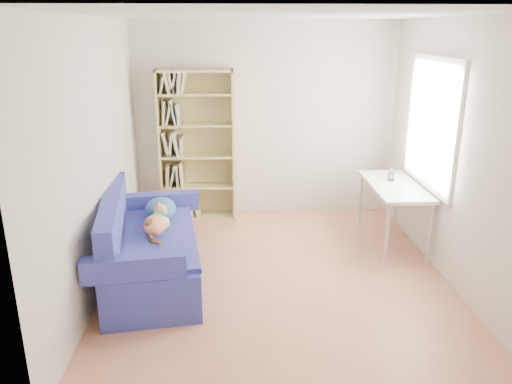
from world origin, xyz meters
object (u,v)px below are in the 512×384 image
sofa (147,249)px  pen_cup (391,175)px  desk (394,190)px  bookshelf (197,152)px

sofa → pen_cup: size_ratio=11.98×
sofa → desk: size_ratio=1.57×
sofa → pen_cup: bearing=10.6°
sofa → desk: sofa is taller
bookshelf → pen_cup: 2.52m
desk → pen_cup: (0.00, 0.17, 0.13)m
bookshelf → desk: bearing=-23.7°
sofa → desk: bearing=7.5°
desk → pen_cup: size_ratio=7.62×
bookshelf → pen_cup: bearing=-20.2°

